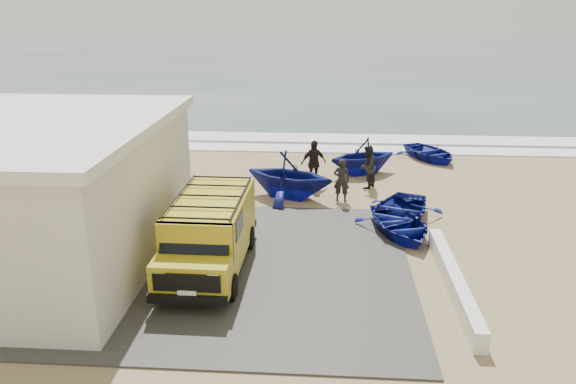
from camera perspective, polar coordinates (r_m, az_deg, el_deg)
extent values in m
plane|color=#998058|center=(18.58, -0.82, -4.93)|extent=(160.00, 160.00, 0.00)
cube|color=#3E3B39|center=(17.06, -8.15, -7.33)|extent=(12.00, 10.00, 0.05)
cube|color=#385166|center=(73.33, 2.90, 13.05)|extent=(180.00, 88.00, 0.01)
cube|color=white|center=(29.92, 1.09, 4.45)|extent=(180.00, 1.60, 0.06)
cube|color=white|center=(32.35, 1.32, 5.54)|extent=(180.00, 2.20, 0.04)
cube|color=silver|center=(18.26, -25.59, -0.58)|extent=(8.00, 9.00, 4.00)
cube|color=silver|center=(17.73, -26.57, 5.99)|extent=(8.40, 9.40, 0.30)
cube|color=black|center=(17.86, -12.43, 2.50)|extent=(0.08, 0.70, 0.90)
cube|color=silver|center=(16.10, 16.48, -8.65)|extent=(0.35, 6.00, 0.55)
cube|color=gold|center=(16.68, -7.75, -3.39)|extent=(2.04, 4.11, 1.73)
cube|color=gold|center=(14.63, -9.76, -8.53)|extent=(2.00, 0.97, 0.94)
cube|color=black|center=(14.70, -9.47, -4.76)|extent=(1.84, 0.38, 0.75)
cube|color=black|center=(14.16, -10.27, -9.06)|extent=(1.69, 0.11, 0.47)
cube|color=black|center=(14.35, -10.19, -10.71)|extent=(2.03, 0.17, 0.23)
cube|color=black|center=(16.30, -7.93, -0.37)|extent=(1.94, 3.80, 0.06)
cylinder|color=black|center=(15.45, -12.67, -9.15)|extent=(0.24, 0.74, 0.73)
cylinder|color=black|center=(18.26, -9.74, -4.41)|extent=(0.24, 0.74, 0.73)
cylinder|color=black|center=(15.02, -5.77, -9.60)|extent=(0.24, 0.74, 0.73)
cylinder|color=black|center=(17.90, -3.92, -4.66)|extent=(0.24, 0.74, 0.73)
imported|color=navy|center=(19.29, 11.28, -3.24)|extent=(3.29, 3.98, 0.71)
imported|color=navy|center=(20.28, 11.13, -2.00)|extent=(3.92, 4.54, 0.79)
imported|color=navy|center=(22.23, 0.11, 1.76)|extent=(4.49, 4.20, 1.91)
imported|color=navy|center=(25.58, 7.60, 3.65)|extent=(4.11, 3.92, 1.68)
imported|color=navy|center=(28.71, 14.23, 3.90)|extent=(3.71, 4.13, 0.70)
imported|color=black|center=(21.96, 5.46, 1.20)|extent=(0.67, 0.48, 1.72)
imported|color=black|center=(23.66, 8.06, 2.54)|extent=(1.02, 1.11, 1.82)
imported|color=black|center=(23.77, 2.61, 2.96)|extent=(1.24, 0.95, 1.96)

